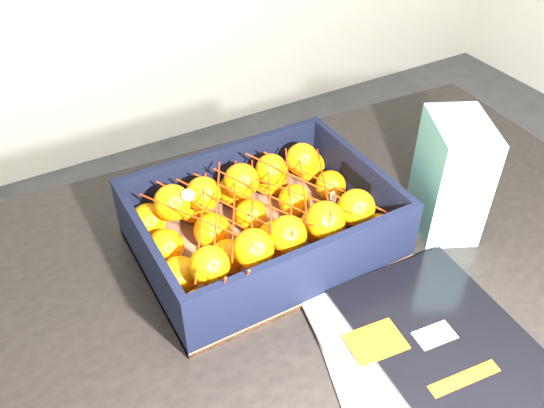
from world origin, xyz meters
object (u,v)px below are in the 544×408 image
retail_carton (451,176)px  produce_crate (263,230)px  magazine_stack (420,350)px  table (313,314)px

retail_carton → produce_crate: bearing=-172.7°
produce_crate → retail_carton: bearing=-18.3°
magazine_stack → produce_crate: produce_crate is taller
table → retail_carton: (0.25, -0.00, 0.20)m
table → produce_crate: (-0.04, 0.09, 0.13)m
retail_carton → table: bearing=-155.1°
table → magazine_stack: 0.23m
magazine_stack → retail_carton: bearing=42.1°
magazine_stack → retail_carton: size_ratio=1.69×
table → magazine_stack: magazine_stack is taller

